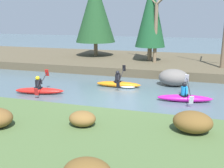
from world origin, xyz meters
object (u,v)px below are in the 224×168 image
(kayaker_lead, at_px, (185,97))
(kayaker_trailing, at_px, (40,90))
(boulder_midstream, at_px, (174,77))
(kayaker_middle, at_px, (120,84))

(kayaker_lead, height_order, kayaker_trailing, same)
(boulder_midstream, bearing_deg, kayaker_trailing, -150.12)
(kayaker_lead, height_order, kayaker_middle, same)
(kayaker_lead, relative_size, kayaker_middle, 1.00)
(kayaker_lead, relative_size, kayaker_trailing, 1.00)
(boulder_midstream, bearing_deg, kayaker_middle, -156.77)
(kayaker_lead, distance_m, boulder_midstream, 3.19)
(kayaker_middle, distance_m, kayaker_trailing, 4.73)
(kayaker_middle, bearing_deg, kayaker_lead, -28.83)
(kayaker_middle, relative_size, kayaker_trailing, 1.00)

